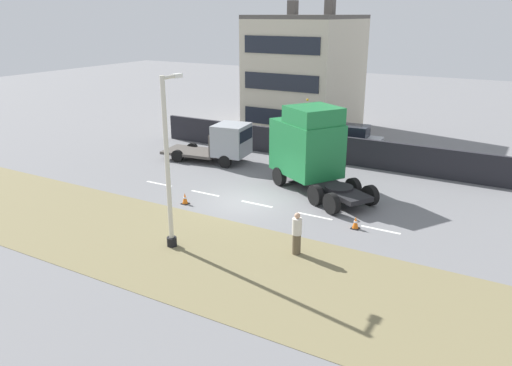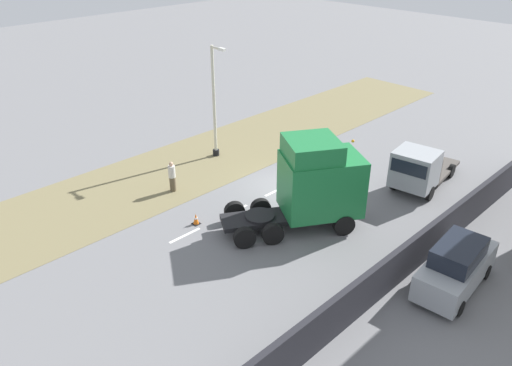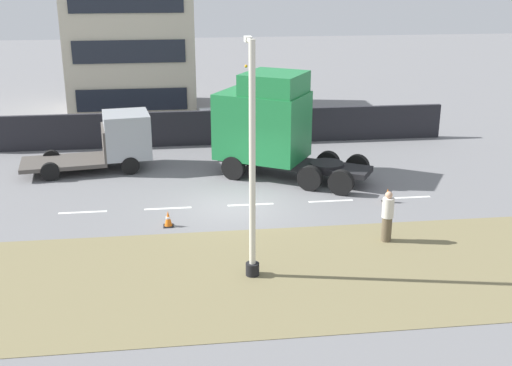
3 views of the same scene
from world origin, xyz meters
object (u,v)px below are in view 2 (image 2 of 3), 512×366
at_px(parked_car, 456,266).
at_px(lamp_post, 215,109).
at_px(lorry_cab, 316,183).
at_px(traffic_cone_trailing, 196,219).
at_px(pedestrian, 172,177).
at_px(flatbed_truck, 418,169).
at_px(traffic_cone_lead, 291,159).

relative_size(parked_car, lamp_post, 0.66).
distance_m(lorry_cab, traffic_cone_trailing, 6.15).
bearing_deg(pedestrian, parked_car, 12.47).
bearing_deg(pedestrian, lamp_post, 111.41).
distance_m(lorry_cab, flatbed_truck, 6.98).
xyz_separation_m(lorry_cab, pedestrian, (-7.66, -2.93, -1.41)).
bearing_deg(flatbed_truck, lamp_post, 15.22).
xyz_separation_m(lorry_cab, parked_car, (7.10, 0.34, -1.24)).
xyz_separation_m(parked_car, pedestrian, (-14.76, -3.27, -0.17)).
relative_size(lorry_cab, lamp_post, 0.97).
bearing_deg(traffic_cone_trailing, traffic_cone_lead, 98.99).
relative_size(flatbed_truck, traffic_cone_trailing, 10.29).
distance_m(parked_car, traffic_cone_lead, 13.19).
bearing_deg(traffic_cone_lead, flatbed_truck, 17.73).
distance_m(flatbed_truck, traffic_cone_lead, 7.63).
distance_m(pedestrian, traffic_cone_trailing, 3.83).
distance_m(pedestrian, traffic_cone_lead, 7.67).
bearing_deg(parked_car, lorry_cab, 178.23).
bearing_deg(traffic_cone_lead, lamp_post, -148.48).
distance_m(lorry_cab, lamp_post, 9.76).
xyz_separation_m(flatbed_truck, lamp_post, (-11.31, -4.82, 1.78)).
bearing_deg(lamp_post, lorry_cab, -11.07).
xyz_separation_m(lorry_cab, traffic_cone_trailing, (-4.08, -4.15, -2.01)).
xyz_separation_m(lorry_cab, traffic_cone_lead, (-5.43, 4.39, -2.01)).
bearing_deg(lamp_post, traffic_cone_trailing, -47.77).
height_order(pedestrian, traffic_cone_trailing, pedestrian).
bearing_deg(traffic_cone_lead, pedestrian, -106.99).
relative_size(lorry_cab, parked_car, 1.47).
distance_m(parked_car, traffic_cone_trailing, 12.07).
bearing_deg(lorry_cab, pedestrian, -127.61).
bearing_deg(flatbed_truck, traffic_cone_trailing, 53.78).
xyz_separation_m(traffic_cone_lead, traffic_cone_trailing, (1.35, -8.54, 0.00)).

